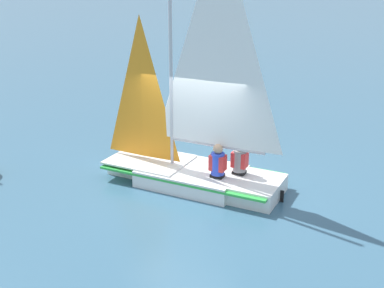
% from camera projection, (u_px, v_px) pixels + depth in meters
% --- Properties ---
extents(ground_plane, '(260.00, 260.00, 0.00)m').
position_uv_depth(ground_plane, '(192.00, 183.00, 11.31)').
color(ground_plane, '#38607A').
extents(sailboat_main, '(2.29, 4.37, 5.79)m').
position_uv_depth(sailboat_main, '(194.00, 150.00, 11.01)').
color(sailboat_main, white).
rests_on(sailboat_main, ground_plane).
extents(sailor_helm, '(0.35, 0.38, 1.16)m').
position_uv_depth(sailor_helm, '(218.00, 167.00, 10.64)').
color(sailor_helm, black).
rests_on(sailor_helm, ground_plane).
extents(sailor_crew, '(0.35, 0.38, 1.16)m').
position_uv_depth(sailor_crew, '(239.00, 164.00, 10.81)').
color(sailor_crew, black).
rests_on(sailor_crew, ground_plane).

